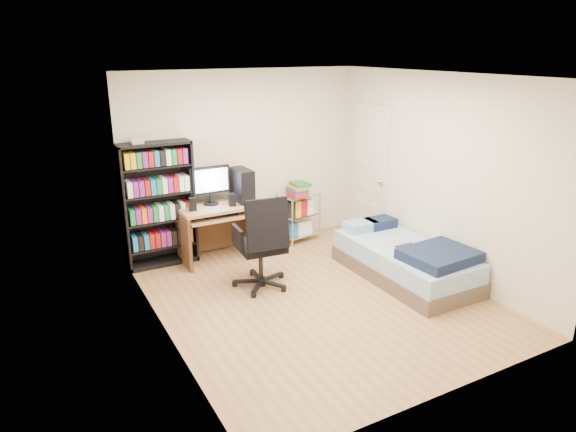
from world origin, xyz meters
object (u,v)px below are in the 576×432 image
computer_desk (223,209)px  bed (406,260)px  office_chair (262,259)px  media_shelf (158,203)px

computer_desk → bed: size_ratio=0.68×
office_chair → media_shelf: bearing=129.2°
media_shelf → bed: media_shelf is taller
media_shelf → computer_desk: (0.83, -0.17, -0.15)m
computer_desk → bed: (1.74, -1.74, -0.45)m
media_shelf → computer_desk: 0.86m
media_shelf → office_chair: (0.87, -1.29, -0.47)m
media_shelf → office_chair: media_shelf is taller
office_chair → bed: (1.70, -0.62, -0.13)m
media_shelf → office_chair: size_ratio=1.47×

